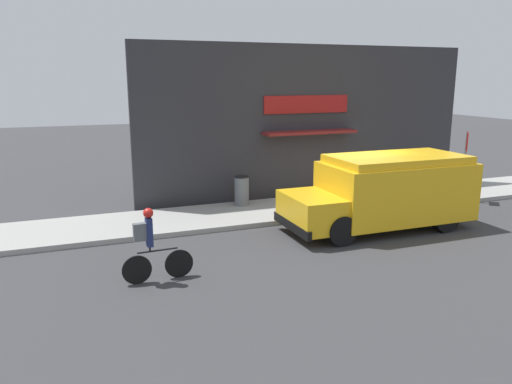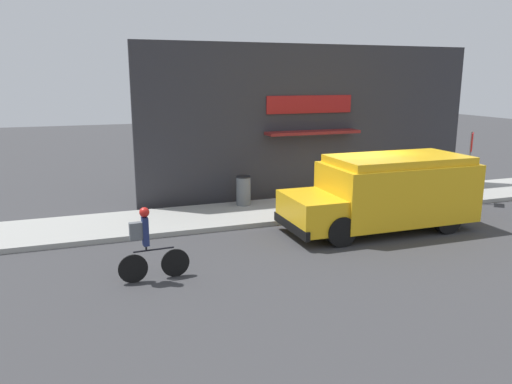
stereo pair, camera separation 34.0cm
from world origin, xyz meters
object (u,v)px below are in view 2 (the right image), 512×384
cyclist (148,245)px  trash_bin (243,191)px  school_bus (386,192)px  stop_sign_post (470,154)px

cyclist → trash_bin: cyclist is taller
school_bus → cyclist: school_bus is taller
school_bus → stop_sign_post: bearing=20.8°
stop_sign_post → trash_bin: size_ratio=2.42×
school_bus → cyclist: (-6.79, -1.48, -0.29)m
school_bus → trash_bin: (-3.07, 3.41, -0.46)m
cyclist → stop_sign_post: stop_sign_post is taller
stop_sign_post → trash_bin: (-7.43, 1.79, -1.06)m
school_bus → stop_sign_post: 4.69m
cyclist → stop_sign_post: bearing=12.9°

